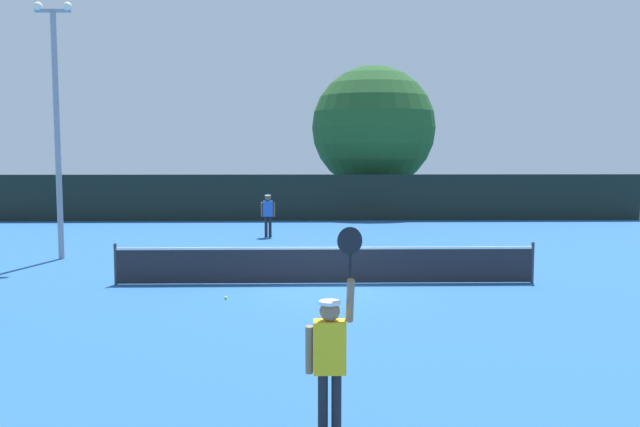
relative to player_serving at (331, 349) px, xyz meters
The scene contains 10 objects.
ground_plane 9.70m from the player_serving, 88.61° to the left, with size 120.00×120.00×0.00m, color #235693.
tennis_net 9.65m from the player_serving, 88.61° to the left, with size 10.91×0.08×1.07m.
perimeter_fence 25.59m from the player_serving, 89.48° to the left, with size 32.35×0.12×2.27m, color black.
player_serving is the anchor object (origin of this frame).
player_receiving 19.21m from the player_serving, 95.27° to the left, with size 0.57×0.25×1.69m.
tennis_ball 8.19m from the player_serving, 105.31° to the left, with size 0.07×0.07×0.07m, color #CCE033.
light_pole 16.43m from the player_serving, 120.21° to the left, with size 1.18×0.28×8.03m.
large_tree 29.97m from the player_serving, 83.30° to the left, with size 6.73×6.73×8.05m.
parked_car_near 33.68m from the player_serving, 94.42° to the left, with size 2.24×4.34×1.69m.
parked_car_mid 35.80m from the player_serving, 73.79° to the left, with size 2.38×4.39×1.69m.
Camera 1 is at (-0.53, -17.42, 3.46)m, focal length 38.16 mm.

